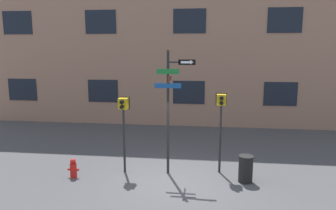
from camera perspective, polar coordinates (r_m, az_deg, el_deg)
The scene contains 7 objects.
ground_plane at distance 10.94m, azimuth 0.98°, elevation -13.13°, with size 60.00×60.00×0.00m, color #424244.
building_facade at distance 17.94m, azimuth 3.84°, elevation 14.31°, with size 24.00×0.63×11.26m.
street_sign_pole at distance 10.88m, azimuth 0.38°, elevation 0.55°, with size 1.34×0.82×4.20m.
pedestrian_signal_left at distance 11.20m, azimuth -7.76°, elevation -1.59°, with size 0.37×0.40×2.64m.
pedestrian_signal_right at distance 11.17m, azimuth 9.21°, elevation -1.16°, with size 0.37×0.40×2.78m.
fire_hydrant at distance 11.57m, azimuth -16.17°, elevation -10.55°, with size 0.38×0.22×0.65m.
trash_bin at distance 11.02m, azimuth 13.37°, elevation -10.76°, with size 0.48×0.48×0.88m.
Camera 1 is at (1.07, -9.99, 4.32)m, focal length 35.00 mm.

